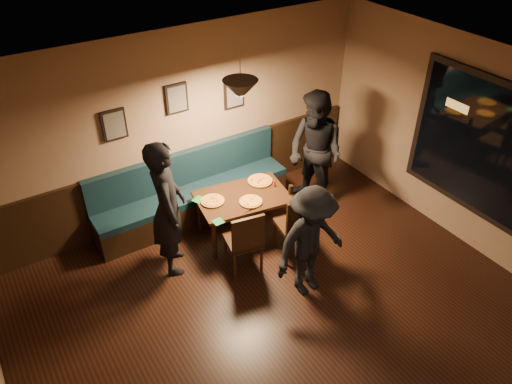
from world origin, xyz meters
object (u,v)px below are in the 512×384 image
dining_table (243,215)px  tabasco_bottle (275,183)px  diner_left (168,208)px  diner_right (315,152)px  chair_near_left (243,239)px  diner_front (311,242)px  chair_near_right (295,223)px  booth_bench (193,190)px  soda_glass (291,190)px

dining_table → tabasco_bottle: bearing=3.7°
diner_left → diner_right: diner_left is taller
chair_near_left → tabasco_bottle: chair_near_left is taller
dining_table → tabasco_bottle: (0.51, -0.05, 0.39)m
dining_table → diner_front: 1.44m
chair_near_left → diner_left: size_ratio=0.52×
diner_left → diner_right: bearing=-67.6°
chair_near_right → booth_bench: bearing=127.8°
diner_left → chair_near_left: bearing=-106.1°
diner_front → soda_glass: diner_front is taller
dining_table → chair_near_right: chair_near_right is taller
tabasco_bottle → diner_left: bearing=-179.8°
diner_front → tabasco_bottle: size_ratio=13.52×
dining_table → soda_glass: bearing=-18.8°
chair_near_left → chair_near_right: 0.75m
chair_near_right → diner_left: bearing=165.5°
dining_table → soda_glass: soda_glass is taller
diner_left → tabasco_bottle: size_ratio=16.68×
booth_bench → diner_front: diner_front is taller
chair_near_left → chair_near_right: bearing=1.5°
diner_right → soda_glass: bearing=-71.8°
booth_bench → diner_right: bearing=-22.2°
booth_bench → chair_near_left: booth_bench is taller
diner_front → diner_left: bearing=131.1°
dining_table → diner_left: (-1.12, -0.05, 0.61)m
chair_near_left → chair_near_right: size_ratio=0.95×
diner_left → diner_front: diner_left is taller
booth_bench → diner_front: size_ratio=1.96×
diner_front → chair_near_right: bearing=66.8°
dining_table → diner_left: bearing=-168.6°
diner_right → chair_near_right: bearing=-59.2°
diner_right → soda_glass: size_ratio=13.61×
tabasco_bottle → booth_bench: bearing=139.3°
chair_near_left → soda_glass: size_ratio=7.06×
chair_near_left → tabasco_bottle: 1.06m
diner_right → tabasco_bottle: size_ratio=16.62×
dining_table → chair_near_right: bearing=-53.6°
diner_left → tabasco_bottle: 1.64m
booth_bench → diner_left: 1.16m
dining_table → diner_front: size_ratio=0.82×
chair_near_right → diner_right: (0.92, 0.77, 0.42)m
diner_right → tabasco_bottle: 0.82m
soda_glass → diner_left: bearing=171.4°
dining_table → diner_right: size_ratio=0.67×
dining_table → soda_glass: 0.79m
dining_table → chair_near_left: chair_near_left is taller
diner_front → soda_glass: size_ratio=11.08×
tabasco_bottle → diner_right: bearing=6.8°
diner_left → soda_glass: size_ratio=13.67×
dining_table → diner_front: diner_front is taller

